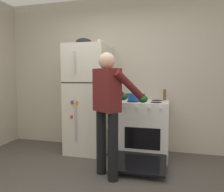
{
  "coord_description": "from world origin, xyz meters",
  "views": [
    {
      "loc": [
        0.92,
        -1.96,
        1.29
      ],
      "look_at": [
        0.04,
        1.32,
        1.0
      ],
      "focal_mm": 35.23,
      "sensor_mm": 36.0,
      "label": 1
    }
  ],
  "objects_px": {
    "refrigerator": "(89,99)",
    "pepper_mill": "(165,95)",
    "red_pot": "(135,97)",
    "coffee_mug": "(99,42)",
    "mixing_bowl": "(84,42)",
    "person_cook": "(109,103)",
    "stove_range": "(145,130)"
  },
  "relations": [
    {
      "from": "refrigerator",
      "to": "pepper_mill",
      "type": "xyz_separation_m",
      "value": [
        1.27,
        0.2,
        0.09
      ]
    },
    {
      "from": "pepper_mill",
      "to": "red_pot",
      "type": "bearing_deg",
      "value": -151.48
    },
    {
      "from": "refrigerator",
      "to": "pepper_mill",
      "type": "relative_size",
      "value": 10.22
    },
    {
      "from": "refrigerator",
      "to": "coffee_mug",
      "type": "xyz_separation_m",
      "value": [
        0.18,
        0.05,
        0.96
      ]
    },
    {
      "from": "pepper_mill",
      "to": "mixing_bowl",
      "type": "relative_size",
      "value": 0.67
    },
    {
      "from": "person_cook",
      "to": "mixing_bowl",
      "type": "distance_m",
      "value": 1.44
    },
    {
      "from": "stove_range",
      "to": "person_cook",
      "type": "distance_m",
      "value": 1.04
    },
    {
      "from": "stove_range",
      "to": "coffee_mug",
      "type": "relative_size",
      "value": 10.86
    },
    {
      "from": "refrigerator",
      "to": "stove_range",
      "type": "bearing_deg",
      "value": -1.04
    },
    {
      "from": "coffee_mug",
      "to": "mixing_bowl",
      "type": "distance_m",
      "value": 0.27
    },
    {
      "from": "person_cook",
      "to": "coffee_mug",
      "type": "height_order",
      "value": "coffee_mug"
    },
    {
      "from": "red_pot",
      "to": "stove_range",
      "type": "bearing_deg",
      "value": 11.36
    },
    {
      "from": "refrigerator",
      "to": "person_cook",
      "type": "xyz_separation_m",
      "value": [
        0.61,
        -0.85,
        0.05
      ]
    },
    {
      "from": "stove_range",
      "to": "red_pot",
      "type": "distance_m",
      "value": 0.55
    },
    {
      "from": "red_pot",
      "to": "mixing_bowl",
      "type": "relative_size",
      "value": 1.21
    },
    {
      "from": "pepper_mill",
      "to": "refrigerator",
      "type": "bearing_deg",
      "value": -171.03
    },
    {
      "from": "refrigerator",
      "to": "stove_range",
      "type": "xyz_separation_m",
      "value": [
        0.97,
        -0.02,
        -0.47
      ]
    },
    {
      "from": "stove_range",
      "to": "pepper_mill",
      "type": "xyz_separation_m",
      "value": [
        0.3,
        0.22,
        0.56
      ]
    },
    {
      "from": "coffee_mug",
      "to": "refrigerator",
      "type": "bearing_deg",
      "value": -164.6
    },
    {
      "from": "refrigerator",
      "to": "pepper_mill",
      "type": "height_order",
      "value": "refrigerator"
    },
    {
      "from": "refrigerator",
      "to": "mixing_bowl",
      "type": "bearing_deg",
      "value": 179.78
    },
    {
      "from": "person_cook",
      "to": "mixing_bowl",
      "type": "relative_size",
      "value": 6.01
    },
    {
      "from": "person_cook",
      "to": "coffee_mug",
      "type": "relative_size",
      "value": 14.28
    },
    {
      "from": "coffee_mug",
      "to": "pepper_mill",
      "type": "height_order",
      "value": "coffee_mug"
    },
    {
      "from": "refrigerator",
      "to": "person_cook",
      "type": "relative_size",
      "value": 1.14
    },
    {
      "from": "mixing_bowl",
      "to": "stove_range",
      "type": "bearing_deg",
      "value": -0.97
    },
    {
      "from": "person_cook",
      "to": "pepper_mill",
      "type": "xyz_separation_m",
      "value": [
        0.66,
        1.05,
        0.04
      ]
    },
    {
      "from": "refrigerator",
      "to": "pepper_mill",
      "type": "bearing_deg",
      "value": 8.97
    },
    {
      "from": "person_cook",
      "to": "mixing_bowl",
      "type": "bearing_deg",
      "value": 129.1
    },
    {
      "from": "person_cook",
      "to": "red_pot",
      "type": "bearing_deg",
      "value": 76.2
    },
    {
      "from": "red_pot",
      "to": "coffee_mug",
      "type": "distance_m",
      "value": 1.11
    },
    {
      "from": "pepper_mill",
      "to": "mixing_bowl",
      "type": "xyz_separation_m",
      "value": [
        -1.35,
        -0.2,
        0.89
      ]
    }
  ]
}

